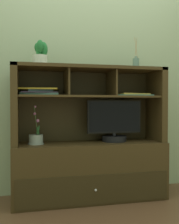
# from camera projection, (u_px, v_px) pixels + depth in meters

# --- Properties ---
(floor_plane) EXTENTS (6.00, 6.00, 0.02)m
(floor_plane) POSITION_uv_depth(u_px,v_px,m) (90.00, 199.00, 2.66)
(floor_plane) COLOR brown
(floor_plane) RESTS_ON ground
(back_wall) EXTENTS (6.00, 0.02, 2.80)m
(back_wall) POSITION_uv_depth(u_px,v_px,m) (84.00, 59.00, 2.88)
(back_wall) COLOR #9CB189
(back_wall) RESTS_ON ground
(media_console) EXTENTS (1.46, 0.49, 1.28)m
(media_console) POSITION_uv_depth(u_px,v_px,m) (89.00, 157.00, 2.66)
(media_console) COLOR #3D2D15
(media_console) RESTS_ON ground
(tv_monitor) EXTENTS (0.55, 0.24, 0.41)m
(tv_monitor) POSITION_uv_depth(u_px,v_px,m) (114.00, 125.00, 2.71)
(tv_monitor) COLOR black
(tv_monitor) RESTS_ON media_console
(potted_orchid) EXTENTS (0.15, 0.15, 0.36)m
(potted_orchid) POSITION_uv_depth(u_px,v_px,m) (36.00, 139.00, 2.52)
(potted_orchid) COLOR gray
(potted_orchid) RESTS_ON media_console
(magazine_stack_left) EXTENTS (0.38, 0.26, 0.07)m
(magazine_stack_left) POSITION_uv_depth(u_px,v_px,m) (39.00, 92.00, 2.54)
(magazine_stack_left) COLOR #48786D
(magazine_stack_left) RESTS_ON media_console
(magazine_stack_centre) EXTENTS (0.38, 0.29, 0.02)m
(magazine_stack_centre) POSITION_uv_depth(u_px,v_px,m) (133.00, 95.00, 2.70)
(magazine_stack_centre) COLOR #497C6F
(magazine_stack_centre) RESTS_ON media_console
(diffuser_bottle) EXTENTS (0.06, 0.06, 0.31)m
(diffuser_bottle) POSITION_uv_depth(u_px,v_px,m) (136.00, 63.00, 2.72)
(diffuser_bottle) COLOR slate
(diffuser_bottle) RESTS_ON media_console
(potted_succulent) EXTENTS (0.16, 0.16, 0.22)m
(potted_succulent) POSITION_uv_depth(u_px,v_px,m) (40.00, 55.00, 2.50)
(potted_succulent) COLOR silver
(potted_succulent) RESTS_ON media_console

